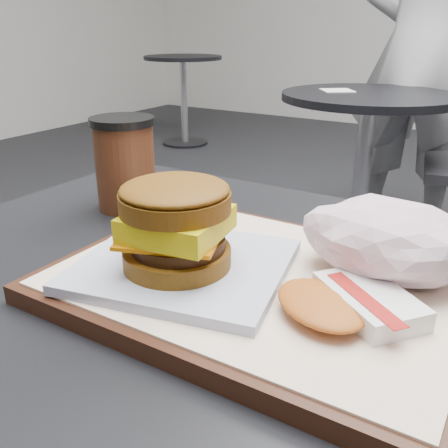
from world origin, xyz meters
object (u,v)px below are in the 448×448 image
at_px(serving_tray, 261,284).
at_px(hash_brown, 347,302).
at_px(customer_table, 234,425).
at_px(breakfast_sandwich, 179,235).
at_px(coffee_cup, 125,164).
at_px(neighbor_table, 365,143).
at_px(crumpled_wrapper, 388,239).
at_px(patron, 422,51).

bearing_deg(serving_tray, hash_brown, -14.60).
distance_m(customer_table, breakfast_sandwich, 0.25).
relative_size(coffee_cup, neighbor_table, 0.17).
bearing_deg(serving_tray, neighbor_table, 103.00).
height_order(breakfast_sandwich, crumpled_wrapper, breakfast_sandwich).
bearing_deg(customer_table, patron, 97.31).
bearing_deg(crumpled_wrapper, coffee_cup, 172.24).
bearing_deg(crumpled_wrapper, neighbor_table, 106.74).
bearing_deg(hash_brown, customer_table, 165.54).
relative_size(serving_tray, hash_brown, 2.81).
bearing_deg(patron, breakfast_sandwich, 99.58).
distance_m(hash_brown, neighbor_table, 1.76).
height_order(serving_tray, hash_brown, hash_brown).
bearing_deg(patron, neighbor_table, 84.67).
height_order(breakfast_sandwich, hash_brown, breakfast_sandwich).
height_order(customer_table, crumpled_wrapper, crumpled_wrapper).
bearing_deg(crumpled_wrapper, serving_tray, -146.61).
height_order(coffee_cup, patron, patron).
bearing_deg(customer_table, breakfast_sandwich, -125.80).
bearing_deg(customer_table, hash_brown, -14.46).
distance_m(customer_table, patron, 2.18).
bearing_deg(hash_brown, serving_tray, 165.40).
relative_size(serving_tray, coffee_cup, 3.04).
bearing_deg(serving_tray, coffee_cup, 157.04).
relative_size(breakfast_sandwich, coffee_cup, 1.77).
xyz_separation_m(serving_tray, hash_brown, (0.09, -0.02, 0.02)).
bearing_deg(crumpled_wrapper, customer_table, -156.74).
bearing_deg(patron, customer_table, 100.60).
xyz_separation_m(customer_table, coffee_cup, (-0.24, 0.11, 0.25)).
bearing_deg(neighbor_table, customer_table, -78.02).
xyz_separation_m(breakfast_sandwich, coffee_cup, (-0.20, 0.15, 0.00)).
bearing_deg(breakfast_sandwich, hash_brown, 5.35).
bearing_deg(neighbor_table, crumpled_wrapper, -73.26).
bearing_deg(coffee_cup, neighbor_table, 94.24).
relative_size(breakfast_sandwich, crumpled_wrapper, 1.42).
height_order(customer_table, breakfast_sandwich, breakfast_sandwich).
xyz_separation_m(hash_brown, coffee_cup, (-0.36, 0.14, 0.03)).
bearing_deg(breakfast_sandwich, crumpled_wrapper, 32.06).
xyz_separation_m(crumpled_wrapper, patron, (-0.40, 2.09, 0.07)).
bearing_deg(customer_table, neighbor_table, 101.98).
xyz_separation_m(crumpled_wrapper, coffee_cup, (-0.37, 0.05, 0.01)).
height_order(customer_table, serving_tray, serving_tray).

